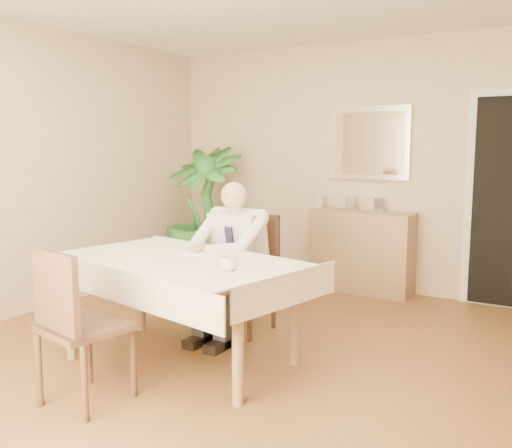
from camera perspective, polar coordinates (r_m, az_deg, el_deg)
The scene contains 16 objects.
room at distance 3.93m, azimuth -2.65°, elevation 4.45°, with size 5.00×5.02×2.60m.
mirror at distance 6.09m, azimuth 11.25°, elevation 7.94°, with size 0.86×0.04×0.76m.
dining_table at distance 4.03m, azimuth -7.59°, elevation -4.59°, with size 1.91×1.35×0.75m.
chair_far at distance 4.77m, azimuth -0.88°, elevation -4.10°, with size 0.50×0.50×0.96m.
chair_near at distance 3.51m, azimuth -17.82°, elevation -8.99°, with size 0.53×0.53×0.95m.
seated_man at distance 4.50m, azimuth -2.87°, elevation -2.91°, with size 0.48×0.72×1.24m.
plate at distance 4.21m, azimuth -5.91°, elevation -2.74°, with size 0.26×0.26×0.02m, color white.
food at distance 4.20m, azimuth -5.92°, elevation -2.45°, with size 0.14×0.14×0.06m, color olive.
knife at distance 4.13m, azimuth -5.98°, elevation -2.70°, with size 0.01×0.01×0.13m, color silver.
fork at distance 4.18m, azimuth -6.85°, elevation -2.59°, with size 0.01×0.01×0.13m, color silver.
coffee_mug at distance 3.60m, azimuth -2.77°, elevation -3.96°, with size 0.11×0.11×0.09m, color white.
sideboard at distance 6.06m, azimuth 10.48°, elevation -2.75°, with size 1.06×0.36×0.85m, color #8C6F4F.
photo_frame_left at distance 6.21m, azimuth 6.26°, elevation 2.22°, with size 0.10×0.02×0.14m, color silver.
photo_frame_center at distance 6.08m, azimuth 9.42°, elevation 2.04°, with size 0.10×0.02×0.14m, color silver.
photo_frame_right at distance 5.99m, azimuth 12.19°, elevation 1.87°, with size 0.10×0.02×0.14m, color silver.
potted_palm at distance 6.44m, azimuth -5.18°, elevation 0.98°, with size 0.85×0.85×1.51m, color #205720.
Camera 1 is at (2.18, -3.26, 1.55)m, focal length 40.00 mm.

